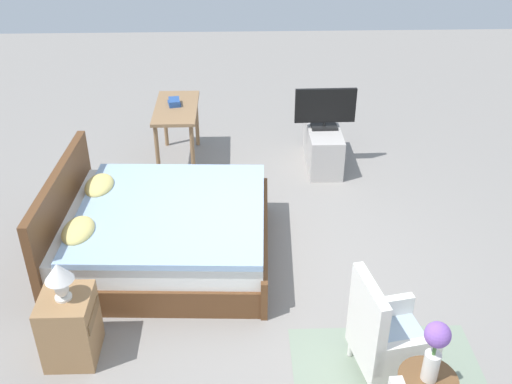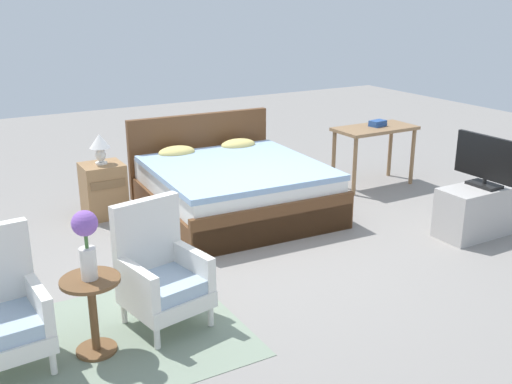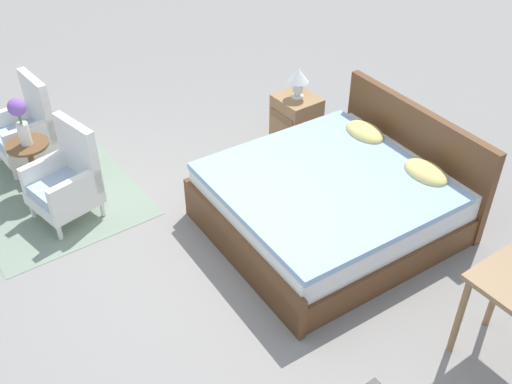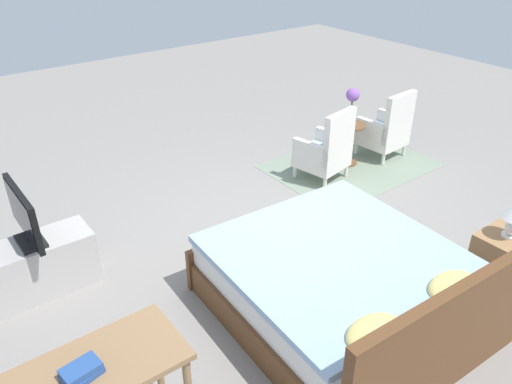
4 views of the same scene
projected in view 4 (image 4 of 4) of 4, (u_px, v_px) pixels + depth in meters
ground_plane at (279, 250)px, 4.98m from camera, size 16.00×16.00×0.00m
floor_rug at (351, 165)px, 6.61m from camera, size 2.10×1.50×0.01m
bed at (346, 288)px, 4.02m from camera, size 1.90×2.09×0.96m
armchair_by_window_left at (386, 130)px, 6.68m from camera, size 0.58×0.58×0.92m
armchair_by_window_right at (326, 151)px, 6.10m from camera, size 0.63×0.63×0.92m
side_table at (348, 139)px, 6.50m from camera, size 0.40×0.40×0.56m
flower_vase at (352, 102)px, 6.25m from camera, size 0.17×0.17×0.48m
nightstand at (500, 265)px, 4.29m from camera, size 0.44×0.41×0.60m
tv_stand at (38, 267)px, 4.34m from camera, size 0.96×0.40×0.51m
tv_flatscreen at (24, 216)px, 4.08m from camera, size 0.21×0.75×0.51m
vanity_desk at (94, 382)px, 2.80m from camera, size 1.04×0.52×0.76m
book_stack at (81, 372)px, 2.68m from camera, size 0.23×0.18×0.07m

